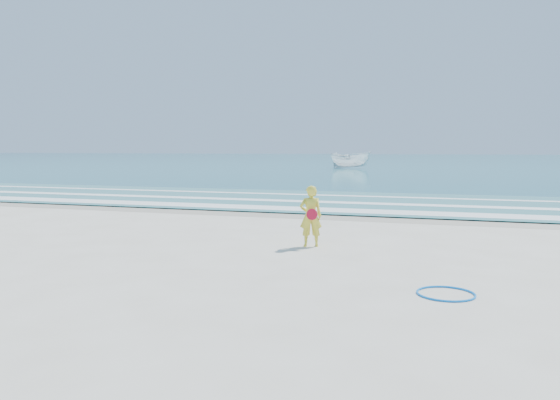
% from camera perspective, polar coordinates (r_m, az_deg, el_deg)
% --- Properties ---
extents(ground, '(400.00, 400.00, 0.00)m').
position_cam_1_polar(ground, '(11.08, -8.80, -6.96)').
color(ground, silver).
rests_on(ground, ground).
extents(wet_sand, '(400.00, 2.40, 0.00)m').
position_cam_1_polar(wet_sand, '(19.42, 3.35, -1.56)').
color(wet_sand, '#B2A893').
rests_on(wet_sand, ground).
extents(ocean, '(400.00, 190.00, 0.04)m').
position_cam_1_polar(ocean, '(114.76, 15.80, 4.07)').
color(ocean, '#19727F').
rests_on(ocean, ground).
extents(shallow, '(400.00, 10.00, 0.01)m').
position_cam_1_polar(shallow, '(24.25, 6.39, -0.08)').
color(shallow, '#59B7AD').
rests_on(shallow, ocean).
extents(foam_near, '(400.00, 1.40, 0.01)m').
position_cam_1_polar(foam_near, '(20.66, 4.27, -1.00)').
color(foam_near, white).
rests_on(foam_near, shallow).
extents(foam_mid, '(400.00, 0.90, 0.01)m').
position_cam_1_polar(foam_mid, '(23.47, 5.98, -0.24)').
color(foam_mid, white).
rests_on(foam_mid, shallow).
extents(foam_far, '(400.00, 0.60, 0.01)m').
position_cam_1_polar(foam_far, '(26.69, 7.49, 0.43)').
color(foam_far, white).
rests_on(foam_far, shallow).
extents(hoop, '(1.05, 1.05, 0.03)m').
position_cam_1_polar(hoop, '(9.37, 16.94, -9.34)').
color(hoop, '#0D81EF').
rests_on(hoop, ground).
extents(boat, '(5.30, 2.97, 1.93)m').
position_cam_1_polar(boat, '(63.53, 7.38, 4.17)').
color(boat, white).
rests_on(boat, ocean).
extents(woman, '(0.62, 0.51, 1.48)m').
position_cam_1_polar(woman, '(13.15, 3.23, -1.68)').
color(woman, yellow).
rests_on(woman, ground).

